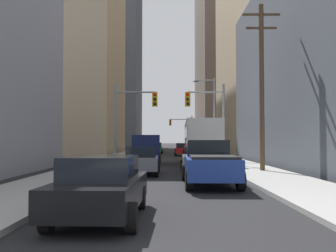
{
  "coord_description": "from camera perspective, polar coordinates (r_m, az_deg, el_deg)",
  "views": [
    {
      "loc": [
        -0.11,
        -2.92,
        1.91
      ],
      "look_at": [
        0.0,
        23.38,
        2.89
      ],
      "focal_mm": 39.45,
      "sensor_mm": 36.0,
      "label": 1
    }
  ],
  "objects": [
    {
      "name": "pickup_truck_blue",
      "position": [
        15.79,
        6.14,
        -5.68
      ],
      "size": [
        2.2,
        5.45,
        1.9
      ],
      "color": "navy",
      "rests_on": "ground"
    },
    {
      "name": "utility_pole_right",
      "position": [
        22.3,
        14.04,
        6.42
      ],
      "size": [
        2.2,
        0.28,
        9.86
      ],
      "color": "brown",
      "rests_on": "ground"
    },
    {
      "name": "sedan_grey",
      "position": [
        20.43,
        -4.36,
        -5.33
      ],
      "size": [
        1.95,
        4.24,
        1.52
      ],
      "color": "slate",
      "rests_on": "ground"
    },
    {
      "name": "sidewalk_left",
      "position": [
        53.18,
        -5.55,
        -4.11
      ],
      "size": [
        3.32,
        160.0,
        0.15
      ],
      "primitive_type": "cube",
      "color": "#9E9E99",
      "rests_on": "ground"
    },
    {
      "name": "cargo_van_navy",
      "position": [
        28.88,
        -3.6,
        -3.37
      ],
      "size": [
        2.2,
        5.29,
        2.26
      ],
      "color": "#141E4C",
      "rests_on": "ground"
    },
    {
      "name": "sedan_red",
      "position": [
        44.31,
        2.04,
        -3.61
      ],
      "size": [
        1.95,
        4.21,
        1.52
      ],
      "color": "maroon",
      "rests_on": "ground"
    },
    {
      "name": "traffic_signal_near_right",
      "position": [
        27.1,
        5.84,
        2.29
      ],
      "size": [
        2.91,
        0.44,
        6.0
      ],
      "color": "gray",
      "rests_on": "ground"
    },
    {
      "name": "city_bus",
      "position": [
        30.67,
        4.85,
        -2.1
      ],
      "size": [
        2.85,
        11.57,
        3.4
      ],
      "color": "silver",
      "rests_on": "ground"
    },
    {
      "name": "building_right_mid_block",
      "position": [
        54.34,
        21.37,
        13.33
      ],
      "size": [
        22.39,
        29.15,
        32.54
      ],
      "primitive_type": "cube",
      "color": "tan",
      "rests_on": "ground"
    },
    {
      "name": "sedan_black",
      "position": [
        9.11,
        -10.53,
        -9.29
      ],
      "size": [
        1.96,
        4.26,
        1.52
      ],
      "color": "black",
      "rests_on": "ground"
    },
    {
      "name": "street_lamp_right",
      "position": [
        33.43,
        6.43,
        2.3
      ],
      "size": [
        1.99,
        0.32,
        7.5
      ],
      "color": "gray",
      "rests_on": "ground"
    },
    {
      "name": "traffic_signal_far_right",
      "position": [
        62.92,
        1.93,
        -0.19
      ],
      "size": [
        3.96,
        0.44,
        6.0
      ],
      "color": "gray",
      "rests_on": "ground"
    },
    {
      "name": "sedan_green",
      "position": [
        51.65,
        -2.13,
        -3.41
      ],
      "size": [
        1.95,
        4.22,
        1.52
      ],
      "color": "#195938",
      "rests_on": "ground"
    },
    {
      "name": "sedan_beige",
      "position": [
        21.93,
        4.38,
        -5.11
      ],
      "size": [
        1.95,
        4.26,
        1.52
      ],
      "color": "#C6B793",
      "rests_on": "ground"
    },
    {
      "name": "building_left_far_tower",
      "position": [
        96.42,
        -11.07,
        13.25
      ],
      "size": [
        20.97,
        19.7,
        54.89
      ],
      "primitive_type": "cube",
      "color": "#4C515B",
      "rests_on": "ground"
    },
    {
      "name": "building_right_far_highrise",
      "position": [
        97.38,
        9.86,
        11.2
      ],
      "size": [
        17.66,
        30.0,
        48.65
      ],
      "primitive_type": "cube",
      "color": "#66564C",
      "rests_on": "ground"
    },
    {
      "name": "building_left_mid_office",
      "position": [
        56.1,
        -16.65,
        12.49
      ],
      "size": [
        16.64,
        18.36,
        32.0
      ],
      "primitive_type": "cube",
      "color": "tan",
      "rests_on": "ground"
    },
    {
      "name": "sidewalk_right",
      "position": [
        53.2,
        5.31,
        -4.11
      ],
      "size": [
        3.32,
        160.0,
        0.15
      ],
      "primitive_type": "cube",
      "color": "#9E9E99",
      "rests_on": "ground"
    },
    {
      "name": "traffic_signal_near_left",
      "position": [
        27.07,
        -5.6,
        2.32
      ],
      "size": [
        3.17,
        0.44,
        6.0
      ],
      "color": "gray",
      "rests_on": "ground"
    }
  ]
}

